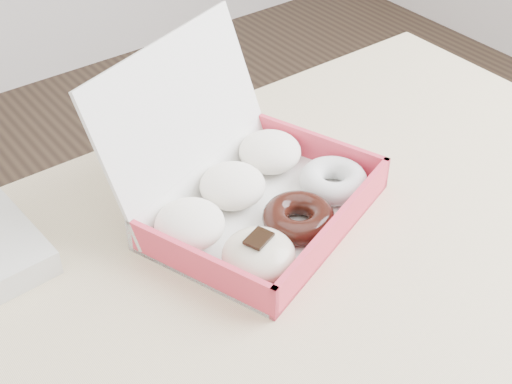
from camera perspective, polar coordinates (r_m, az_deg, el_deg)
table at (r=1.00m, az=4.22°, el=-8.80°), size 1.20×0.80×0.75m
donut_box at (r=0.99m, az=-0.31°, el=-0.10°), size 0.40×0.38×0.22m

